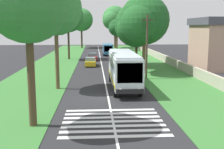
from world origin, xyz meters
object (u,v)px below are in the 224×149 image
Objects in this scene: trailing_minibus_0 at (108,48)px; roadside_tree_right_1 at (116,28)px; roadside_building at (217,43)px; roadside_tree_left_2 at (81,20)px; roadside_tree_left_3 at (54,10)px; coach_bus at (123,68)px; roadside_tree_right_0 at (114,19)px; trailing_car_1 at (92,57)px; trailing_car_0 at (90,62)px; roadside_tree_right_2 at (143,21)px; roadside_tree_left_1 at (26,5)px; roadside_tree_left_0 at (67,17)px; roadside_tree_right_3 at (135,26)px; utility_pole at (147,46)px.

roadside_tree_right_1 reaches higher than trailing_minibus_0.
trailing_minibus_0 is 0.66× the size of roadside_building.
roadside_tree_left_2 is 1.13× the size of roadside_tree_left_3.
coach_bus is 0.88× the size of roadside_tree_right_0.
trailing_car_1 is at bearing 161.33° from trailing_minibus_0.
trailing_car_0 is 0.40× the size of roadside_tree_right_2.
trailing_car_0 is 33.53m from roadside_tree_right_1.
coach_bus is 0.92× the size of roadside_tree_left_2.
roadside_tree_right_1 is 0.80× the size of roadside_tree_right_2.
trailing_minibus_0 is 26.98m from roadside_tree_right_2.
trailing_car_0 is 8.16m from trailing_car_1.
coach_bus reaches higher than trailing_car_0.
roadside_tree_left_1 is (-36.97, 3.69, 7.00)m from trailing_car_1.
roadside_tree_right_3 is at bearing -131.93° from roadside_tree_left_0.
roadside_tree_right_0 is 1.41× the size of roadside_building.
trailing_car_1 is at bearing 18.19° from utility_pole.
coach_bus is 1.23× the size of roadside_building.
trailing_car_0 is 12.48m from roadside_tree_right_2.
roadside_tree_left_0 reaches higher than utility_pole.
trailing_minibus_0 is 0.70× the size of roadside_tree_right_1.
roadside_tree_left_3 is 1.00× the size of roadside_tree_right_2.
roadside_tree_right_0 reaches higher than roadside_tree_left_3.
roadside_tree_left_0 is at bearing 134.08° from trailing_minibus_0.
roadside_tree_left_3 is at bearing 169.04° from trailing_minibus_0.
trailing_car_0 is at bearing 86.80° from roadside_tree_right_3.
roadside_tree_left_1 is 1.33× the size of utility_pole.
roadside_tree_right_2 is 12.91m from roadside_building.
coach_bus is 59.31m from roadside_tree_right_0.
roadside_tree_left_0 is 0.94× the size of roadside_tree_left_2.
roadside_tree_right_0 is (-1.01, -10.15, 0.31)m from roadside_tree_left_2.
roadside_tree_left_2 is 10.20m from roadside_tree_right_0.
trailing_minibus_0 is (35.88, -0.02, -0.60)m from coach_bus.
trailing_minibus_0 reaches higher than trailing_car_1.
roadside_tree_left_2 is (23.99, 7.06, 6.85)m from trailing_minibus_0.
roadside_tree_right_1 is at bearing -12.25° from trailing_minibus_0.
trailing_car_1 is 0.40× the size of roadside_tree_left_3.
roadside_tree_left_1 is at bearing 173.21° from trailing_car_0.
roadside_building reaches higher than trailing_car_0.
roadside_building is at bearing -43.03° from roadside_tree_left_1.
roadside_tree_right_3 is (17.15, -3.67, 4.32)m from coach_bus.
roadside_tree_left_1 is at bearing 170.56° from roadside_tree_right_1.
roadside_tree_left_0 reaches higher than roadside_tree_right_2.
trailing_car_0 is at bearing -175.45° from roadside_tree_left_2.
roadside_tree_right_3 is (17.37, -10.65, -1.48)m from roadside_tree_left_3.
coach_bus is 0.98× the size of roadside_tree_left_0.
roadside_tree_left_3 is 1.18× the size of roadside_building.
roadside_tree_right_1 is at bearing 0.74° from roadside_tree_right_2.
roadside_tree_left_1 reaches higher than roadside_building.
roadside_building is at bearing -102.96° from trailing_car_0.
trailing_minibus_0 is 31.05m from utility_pole.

